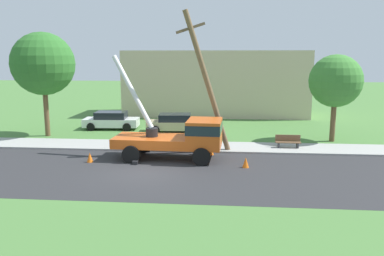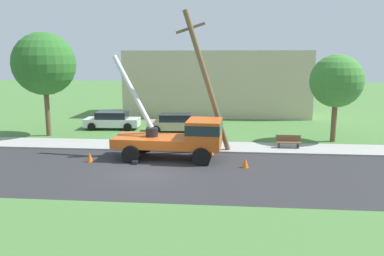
{
  "view_description": "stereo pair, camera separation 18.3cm",
  "coord_description": "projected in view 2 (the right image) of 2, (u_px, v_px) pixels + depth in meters",
  "views": [
    {
      "loc": [
        4.18,
        -19.32,
        5.97
      ],
      "look_at": [
        2.19,
        3.6,
        1.68
      ],
      "focal_mm": 36.67,
      "sensor_mm": 36.0,
      "label": 1
    },
    {
      "loc": [
        4.36,
        -19.3,
        5.97
      ],
      "look_at": [
        2.19,
        3.6,
        1.68
      ],
      "focal_mm": 36.67,
      "sensor_mm": 36.0,
      "label": 2
    }
  ],
  "objects": [
    {
      "name": "traffic_cone_curbside",
      "position": [
        211.0,
        150.0,
        23.75
      ],
      "size": [
        0.36,
        0.36,
        0.56
      ],
      "primitive_type": "cone",
      "color": "orange",
      "rests_on": "ground"
    },
    {
      "name": "parked_sedan_tan",
      "position": [
        176.0,
        123.0,
        30.88
      ],
      "size": [
        4.51,
        2.21,
        1.42
      ],
      "color": "tan",
      "rests_on": "ground"
    },
    {
      "name": "traffic_cone_ahead",
      "position": [
        245.0,
        163.0,
        21.06
      ],
      "size": [
        0.36,
        0.36,
        0.56
      ],
      "primitive_type": "cone",
      "color": "orange",
      "rests_on": "ground"
    },
    {
      "name": "park_bench",
      "position": [
        288.0,
        142.0,
        25.22
      ],
      "size": [
        1.6,
        0.45,
        0.9
      ],
      "color": "brown",
      "rests_on": "ground"
    },
    {
      "name": "leaning_utility_pole",
      "position": [
        207.0,
        81.0,
        23.57
      ],
      "size": [
        3.36,
        1.53,
        8.64
      ],
      "color": "brown",
      "rests_on": "ground"
    },
    {
      "name": "lowrise_building_backdrop",
      "position": [
        217.0,
        83.0,
        39.59
      ],
      "size": [
        18.0,
        6.0,
        6.4
      ],
      "primitive_type": "cube",
      "color": "#C6B293",
      "rests_on": "ground"
    },
    {
      "name": "parked_sedan_white",
      "position": [
        112.0,
        120.0,
        32.14
      ],
      "size": [
        4.49,
        2.16,
        1.42
      ],
      "color": "silver",
      "rests_on": "ground"
    },
    {
      "name": "roadside_tree_near",
      "position": [
        336.0,
        81.0,
        26.76
      ],
      "size": [
        3.61,
        3.61,
        6.04
      ],
      "color": "brown",
      "rests_on": "ground"
    },
    {
      "name": "roadside_tree_far",
      "position": [
        44.0,
        64.0,
        28.57
      ],
      "size": [
        4.57,
        4.57,
        7.64
      ],
      "color": "brown",
      "rests_on": "ground"
    },
    {
      "name": "traffic_cone_behind",
      "position": [
        90.0,
        157.0,
        22.19
      ],
      "size": [
        0.36,
        0.36,
        0.56
      ],
      "primitive_type": "cone",
      "color": "orange",
      "rests_on": "ground"
    },
    {
      "name": "sidewalk_strip",
      "position": [
        162.0,
        146.0,
        25.99
      ],
      "size": [
        80.0,
        2.82,
        0.1
      ],
      "primitive_type": "cube",
      "color": "#9E9E99",
      "rests_on": "ground"
    },
    {
      "name": "road_asphalt",
      "position": [
        144.0,
        172.0,
        20.39
      ],
      "size": [
        80.0,
        8.65,
        0.01
      ],
      "primitive_type": "cube",
      "color": "#2B2B2D",
      "rests_on": "ground"
    },
    {
      "name": "utility_truck",
      "position": [
        182.0,
        135.0,
        22.62
      ],
      "size": [
        6.75,
        3.21,
        5.98
      ],
      "color": "#C65119",
      "rests_on": "ground"
    },
    {
      "name": "ground_plane",
      "position": [
        175.0,
        129.0,
        32.13
      ],
      "size": [
        120.0,
        120.0,
        0.0
      ],
      "primitive_type": "plane",
      "color": "#477538"
    }
  ]
}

